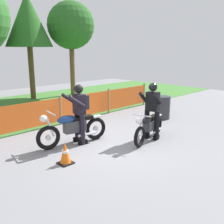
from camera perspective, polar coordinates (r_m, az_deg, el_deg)
name	(u,v)px	position (r m, az deg, el deg)	size (l,w,h in m)	color
ground	(112,142)	(7.52, 0.01, -6.78)	(24.00, 24.00, 0.02)	gray
grass_verge	(18,109)	(12.35, -20.13, 0.62)	(24.00, 6.84, 0.01)	#427A33
barrier_fence	(60,110)	(9.30, -11.36, 0.50)	(9.62, 0.08, 1.05)	olive
tree_near_right	(28,21)	(14.55, -18.16, 18.71)	(2.41, 2.41, 5.43)	brown
tree_rightmost	(71,26)	(15.36, -9.12, 18.34)	(2.64, 2.64, 5.26)	brown
motorcycle_lead	(73,128)	(7.29, -8.72, -3.46)	(2.11, 0.73, 1.01)	black
motorcycle_trailing	(149,126)	(7.61, 8.23, -3.16)	(1.85, 0.68, 0.89)	black
rider_lead	(80,111)	(7.27, -7.21, 0.32)	(0.74, 0.62, 1.69)	black
rider_trailing	(152,108)	(7.66, 8.96, 0.95)	(0.75, 0.64, 1.69)	black
traffic_cone	(65,153)	(6.18, -10.33, -8.98)	(0.32, 0.32, 0.53)	black
spare_drum	(162,107)	(10.12, 11.13, 0.99)	(0.58, 0.58, 0.88)	#2D2D33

